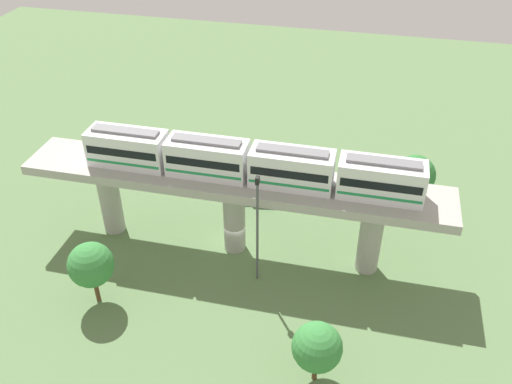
% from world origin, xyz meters
% --- Properties ---
extents(ground_plane, '(120.00, 120.00, 0.00)m').
position_xyz_m(ground_plane, '(0.00, 0.00, 0.00)').
color(ground_plane, '#5B7A4C').
extents(viaduct, '(5.20, 35.80, 7.61)m').
position_xyz_m(viaduct, '(0.00, 0.00, 5.95)').
color(viaduct, '#A8A59E').
rests_on(viaduct, ground).
extents(train, '(2.64, 27.45, 3.24)m').
position_xyz_m(train, '(0.00, -1.35, 9.15)').
color(train, white).
rests_on(train, viaduct).
extents(parked_car_blue, '(2.45, 4.43, 1.76)m').
position_xyz_m(parked_car_blue, '(7.79, -0.78, 0.74)').
color(parked_car_blue, '#284CB7').
rests_on(parked_car_blue, ground).
extents(parked_car_red, '(2.00, 4.28, 1.76)m').
position_xyz_m(parked_car_red, '(9.97, -9.43, 0.74)').
color(parked_car_red, red).
rests_on(parked_car_red, ground).
extents(tree_near_viaduct, '(3.42, 3.42, 5.01)m').
position_xyz_m(tree_near_viaduct, '(-12.10, -8.90, 3.29)').
color(tree_near_viaduct, brown).
rests_on(tree_near_viaduct, ground).
extents(tree_mid_lot, '(3.55, 3.55, 5.59)m').
position_xyz_m(tree_mid_lot, '(-8.72, 9.00, 3.80)').
color(tree_mid_lot, brown).
rests_on(tree_mid_lot, ground).
extents(tree_far_corner, '(3.97, 3.97, 5.32)m').
position_xyz_m(tree_far_corner, '(10.43, -15.24, 3.32)').
color(tree_far_corner, brown).
rests_on(tree_far_corner, ground).
extents(signal_post, '(0.44, 0.28, 10.21)m').
position_xyz_m(signal_post, '(-3.40, -2.84, 5.63)').
color(signal_post, '#4C4C51').
rests_on(signal_post, ground).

